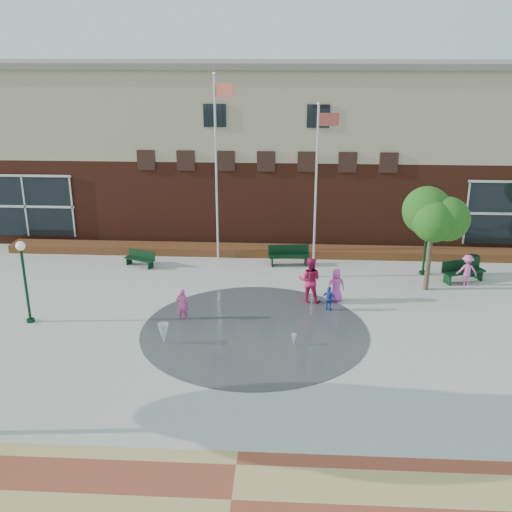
# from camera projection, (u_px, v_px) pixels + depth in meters

# --- Properties ---
(ground) EXTENTS (120.00, 120.00, 0.00)m
(ground) POSITION_uv_depth(u_px,v_px,m) (249.00, 373.00, 19.31)
(ground) COLOR #666056
(ground) RESTS_ON ground
(plaza_concrete) EXTENTS (46.00, 18.00, 0.01)m
(plaza_concrete) POSITION_uv_depth(u_px,v_px,m) (256.00, 319.00, 23.07)
(plaza_concrete) COLOR #A8A8A0
(plaza_concrete) RESTS_ON ground
(splash_pad) EXTENTS (8.40, 8.40, 0.01)m
(splash_pad) POSITION_uv_depth(u_px,v_px,m) (254.00, 331.00, 22.13)
(splash_pad) COLOR #383A3D
(splash_pad) RESTS_ON ground
(library_building) EXTENTS (44.40, 10.40, 9.20)m
(library_building) POSITION_uv_depth(u_px,v_px,m) (270.00, 145.00, 34.23)
(library_building) COLOR #582417
(library_building) RESTS_ON ground
(flower_bed) EXTENTS (26.00, 1.20, 0.40)m
(flower_bed) POSITION_uv_depth(u_px,v_px,m) (265.00, 255.00, 30.23)
(flower_bed) COLOR maroon
(flower_bed) RESTS_ON ground
(flagpole_left) EXTENTS (0.98, 0.46, 8.88)m
(flagpole_left) POSITION_uv_depth(u_px,v_px,m) (217.00, 160.00, 28.02)
(flagpole_left) COLOR silver
(flagpole_left) RESTS_ON ground
(flagpole_right) EXTENTS (0.96, 0.16, 7.79)m
(flagpole_right) POSITION_uv_depth(u_px,v_px,m) (317.00, 183.00, 25.88)
(flagpole_right) COLOR silver
(flagpole_right) RESTS_ON ground
(lamp_left) EXTENTS (0.34, 0.34, 3.24)m
(lamp_left) POSITION_uv_depth(u_px,v_px,m) (24.00, 273.00, 22.19)
(lamp_left) COLOR black
(lamp_left) RESTS_ON ground
(lamp_right) EXTENTS (0.37, 0.37, 3.46)m
(lamp_right) POSITION_uv_depth(u_px,v_px,m) (427.00, 230.00, 26.93)
(lamp_right) COLOR black
(lamp_right) RESTS_ON ground
(bench_left) EXTENTS (1.59, 1.04, 0.78)m
(bench_left) POSITION_uv_depth(u_px,v_px,m) (140.00, 262.00, 28.53)
(bench_left) COLOR black
(bench_left) RESTS_ON ground
(bench_mid) EXTENTS (2.00, 0.78, 0.98)m
(bench_mid) POSITION_uv_depth(u_px,v_px,m) (289.00, 259.00, 28.66)
(bench_mid) COLOR black
(bench_mid) RESTS_ON ground
(bench_right) EXTENTS (2.05, 1.25, 1.00)m
(bench_right) POSITION_uv_depth(u_px,v_px,m) (463.00, 275.00, 26.65)
(bench_right) COLOR black
(bench_right) RESTS_ON ground
(trash_can) EXTENTS (0.58, 0.58, 0.95)m
(trash_can) POSITION_uv_depth(u_px,v_px,m) (472.00, 266.00, 27.35)
(trash_can) COLOR black
(trash_can) RESTS_ON ground
(tree_mid) EXTENTS (3.10, 3.10, 5.23)m
(tree_mid) POSITION_uv_depth(u_px,v_px,m) (434.00, 204.00, 24.64)
(tree_mid) COLOR #403325
(tree_mid) RESTS_ON ground
(water_jet_a) EXTENTS (0.39, 0.39, 0.76)m
(water_jet_a) POSITION_uv_depth(u_px,v_px,m) (164.00, 344.00, 21.15)
(water_jet_a) COLOR white
(water_jet_a) RESTS_ON ground
(water_jet_b) EXTENTS (0.19, 0.19, 0.43)m
(water_jet_b) POSITION_uv_depth(u_px,v_px,m) (294.00, 346.00, 21.04)
(water_jet_b) COLOR white
(water_jet_b) RESTS_ON ground
(child_splash) EXTENTS (0.50, 0.37, 1.27)m
(child_splash) POSITION_uv_depth(u_px,v_px,m) (182.00, 304.00, 22.88)
(child_splash) COLOR #EF4994
(child_splash) RESTS_ON ground
(adult_red) EXTENTS (1.05, 0.88, 1.94)m
(adult_red) POSITION_uv_depth(u_px,v_px,m) (310.00, 280.00, 24.33)
(adult_red) COLOR #BA1A48
(adult_red) RESTS_ON ground
(adult_pink) EXTENTS (0.69, 0.45, 1.40)m
(adult_pink) POSITION_uv_depth(u_px,v_px,m) (336.00, 285.00, 24.51)
(adult_pink) COLOR #D845AE
(adult_pink) RESTS_ON ground
(child_blue) EXTENTS (0.65, 0.49, 1.03)m
(child_blue) POSITION_uv_depth(u_px,v_px,m) (329.00, 299.00, 23.66)
(child_blue) COLOR #1F47B1
(child_blue) RESTS_ON ground
(person_bench) EXTENTS (0.93, 0.56, 1.41)m
(person_bench) POSITION_uv_depth(u_px,v_px,m) (467.00, 270.00, 26.15)
(person_bench) COLOR pink
(person_bench) RESTS_ON ground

